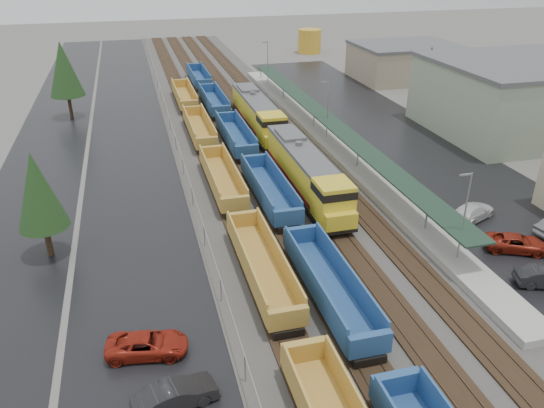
{
  "coord_description": "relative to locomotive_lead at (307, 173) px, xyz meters",
  "views": [
    {
      "loc": [
        -14.0,
        -10.89,
        23.16
      ],
      "look_at": [
        -2.94,
        30.54,
        2.0
      ],
      "focal_mm": 35.0,
      "sensor_mm": 36.0,
      "label": 1
    }
  ],
  "objects": [
    {
      "name": "ballast_strip",
      "position": [
        -2.0,
        24.52,
        -2.45
      ],
      "size": [
        20.0,
        160.0,
        0.08
      ],
      "primitive_type": "cube",
      "color": "#302D2B",
      "rests_on": "ground"
    },
    {
      "name": "trackbed",
      "position": [
        -2.0,
        24.52,
        -2.33
      ],
      "size": [
        14.6,
        160.0,
        0.22
      ],
      "color": "black",
      "rests_on": "ground"
    },
    {
      "name": "west_parking_lot",
      "position": [
        -17.0,
        24.52,
        -2.48
      ],
      "size": [
        10.0,
        160.0,
        0.02
      ],
      "primitive_type": "cube",
      "color": "black",
      "rests_on": "ground"
    },
    {
      "name": "west_road",
      "position": [
        -27.0,
        24.52,
        -2.48
      ],
      "size": [
        9.0,
        160.0,
        0.02
      ],
      "primitive_type": "cube",
      "color": "black",
      "rests_on": "ground"
    },
    {
      "name": "east_commuter_lot",
      "position": [
        17.0,
        14.52,
        -2.48
      ],
      "size": [
        16.0,
        100.0,
        0.02
      ],
      "primitive_type": "cube",
      "color": "black",
      "rests_on": "ground"
    },
    {
      "name": "station_platform",
      "position": [
        7.5,
        14.53,
        -1.75
      ],
      "size": [
        3.0,
        80.0,
        8.0
      ],
      "color": "#9E9B93",
      "rests_on": "ground"
    },
    {
      "name": "chainlink_fence",
      "position": [
        -11.5,
        22.96,
        -0.88
      ],
      "size": [
        0.08,
        160.04,
        2.02
      ],
      "color": "gray",
      "rests_on": "ground"
    },
    {
      "name": "industrial_buildings",
      "position": [
        35.76,
        10.37,
        1.76
      ],
      "size": [
        32.52,
        75.3,
        9.5
      ],
      "color": "tan",
      "rests_on": "ground"
    },
    {
      "name": "distant_hills",
      "position": [
        42.79,
        175.2,
        -2.49
      ],
      "size": [
        301.0,
        140.0,
        25.2
      ],
      "color": "#475441",
      "rests_on": "ground"
    },
    {
      "name": "tree_west_near",
      "position": [
        -24.0,
        -5.48,
        3.33
      ],
      "size": [
        3.96,
        3.96,
        9.0
      ],
      "color": "#332316",
      "rests_on": "ground"
    },
    {
      "name": "tree_west_far",
      "position": [
        -25.0,
        34.52,
        4.64
      ],
      "size": [
        4.84,
        4.84,
        11.0
      ],
      "color": "#332316",
      "rests_on": "ground"
    },
    {
      "name": "tree_east",
      "position": [
        26.0,
        22.52,
        3.99
      ],
      "size": [
        4.4,
        4.4,
        10.0
      ],
      "color": "#332316",
      "rests_on": "ground"
    },
    {
      "name": "locomotive_lead",
      "position": [
        0.0,
        0.0,
        0.0
      ],
      "size": [
        3.14,
        20.7,
        4.69
      ],
      "color": "black",
      "rests_on": "ground"
    },
    {
      "name": "locomotive_trail",
      "position": [
        0.0,
        21.0,
        0.0
      ],
      "size": [
        3.14,
        20.7,
        4.69
      ],
      "color": "black",
      "rests_on": "ground"
    },
    {
      "name": "well_string_yellow",
      "position": [
        -8.0,
        -4.87,
        -1.28
      ],
      "size": [
        2.75,
        100.33,
        2.44
      ],
      "color": "#B38F31",
      "rests_on": "ground"
    },
    {
      "name": "well_string_blue",
      "position": [
        -4.0,
        -0.33,
        -1.26
      ],
      "size": [
        2.83,
        115.92,
        2.51
      ],
      "color": "navy",
      "rests_on": "ground"
    },
    {
      "name": "storage_tank",
      "position": [
        25.28,
        74.35,
        0.17
      ],
      "size": [
        5.32,
        5.32,
        5.32
      ],
      "primitive_type": "cylinder",
      "color": "gold",
      "rests_on": "ground"
    },
    {
      "name": "parked_car_west_b",
      "position": [
        -15.61,
        -24.27,
        -1.7
      ],
      "size": [
        2.69,
        5.02,
        1.57
      ],
      "primitive_type": "imported",
      "rotation": [
        0.0,
        0.0,
        1.8
      ],
      "color": "black",
      "rests_on": "ground"
    },
    {
      "name": "parked_car_west_c",
      "position": [
        -16.89,
        -19.55,
        -1.78
      ],
      "size": [
        3.13,
        5.38,
        1.41
      ],
      "primitive_type": "imported",
      "rotation": [
        0.0,
        0.0,
        1.41
      ],
      "color": "maroon",
      "rests_on": "ground"
    },
    {
      "name": "parked_car_east_b",
      "position": [
        13.56,
        -14.8,
        -1.78
      ],
      "size": [
        4.25,
        5.58,
        1.41
      ],
      "primitive_type": "imported",
      "rotation": [
        0.0,
        0.0,
        1.14
      ],
      "color": "maroon",
      "rests_on": "ground"
    },
    {
      "name": "parked_car_east_c",
      "position": [
        13.23,
        -8.95,
        -1.71
      ],
      "size": [
        4.21,
        5.78,
        1.55
      ],
      "primitive_type": "imported",
      "rotation": [
        0.0,
        0.0,
        2.0
      ],
      "color": "silver",
      "rests_on": "ground"
    }
  ]
}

